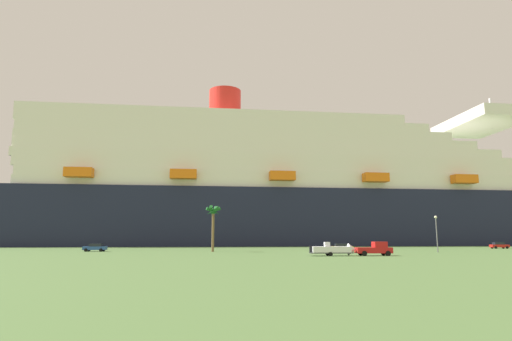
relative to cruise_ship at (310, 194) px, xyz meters
name	(u,v)px	position (x,y,z in m)	size (l,w,h in m)	color
ground_plane	(291,248)	(-13.57, -34.98, -18.09)	(600.00, 600.00, 0.00)	#4C6B38
cruise_ship	(310,194)	(0.00, 0.00, 0.00)	(258.84, 38.15, 60.21)	#191E38
pickup_truck	(375,249)	(-8.22, -79.57, -17.05)	(5.67, 2.45, 2.20)	red
small_boat_on_trailer	(335,250)	(-14.56, -79.32, -17.13)	(8.36, 2.35, 2.15)	#595960
palm_tree	(213,215)	(-33.79, -58.97, -10.74)	(3.18, 2.84, 9.29)	brown
street_lamp	(436,228)	(9.87, -65.71, -13.41)	(0.56, 0.56, 7.07)	slate
parked_car_red_hatchback	(499,245)	(38.46, -43.71, -17.26)	(4.46, 2.48, 1.58)	red
parked_car_yellow_taxi	(342,247)	(-7.11, -58.71, -17.26)	(4.41, 2.32, 1.58)	yellow
parked_car_blue_suv	(95,247)	(-57.60, -55.29, -17.26)	(4.55, 2.23, 1.58)	#264C99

